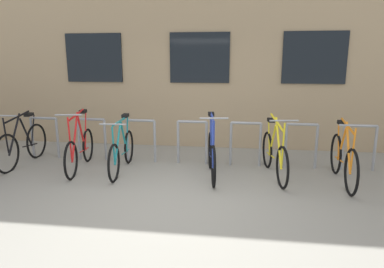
{
  "coord_description": "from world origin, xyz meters",
  "views": [
    {
      "loc": [
        0.86,
        -4.35,
        1.95
      ],
      "look_at": [
        0.05,
        1.6,
        0.64
      ],
      "focal_mm": 31.97,
      "sensor_mm": 36.0,
      "label": 1
    }
  ],
  "objects": [
    {
      "name": "storefront_building",
      "position": [
        0.0,
        6.71,
        3.18
      ],
      "size": [
        28.0,
        7.06,
        6.36
      ],
      "color": "tan",
      "rests_on": "ground"
    },
    {
      "name": "bicycle_orange",
      "position": [
        2.56,
        1.21,
        0.39
      ],
      "size": [
        0.44,
        1.73,
        1.06
      ],
      "color": "black",
      "rests_on": "ground"
    },
    {
      "name": "bike_rack",
      "position": [
        0.01,
        1.9,
        0.51
      ],
      "size": [
        6.59,
        0.05,
        0.84
      ],
      "color": "gray",
      "rests_on": "ground"
    },
    {
      "name": "bicycle_teal",
      "position": [
        -1.17,
        1.3,
        0.36
      ],
      "size": [
        0.44,
        1.7,
        0.99
      ],
      "color": "black",
      "rests_on": "ground"
    },
    {
      "name": "bicycle_black",
      "position": [
        -3.16,
        1.43,
        0.38
      ],
      "size": [
        0.44,
        1.68,
        1.04
      ],
      "color": "black",
      "rests_on": "ground"
    },
    {
      "name": "bicycle_blue",
      "position": [
        0.44,
        1.24,
        0.38
      ],
      "size": [
        0.44,
        1.62,
        1.1
      ],
      "color": "black",
      "rests_on": "ground"
    },
    {
      "name": "bicycle_red",
      "position": [
        -1.96,
        1.3,
        0.38
      ],
      "size": [
        0.45,
        1.68,
        1.1
      ],
      "color": "black",
      "rests_on": "ground"
    },
    {
      "name": "bicycle_yellow",
      "position": [
        1.49,
        1.38,
        0.38
      ],
      "size": [
        0.44,
        1.73,
        1.08
      ],
      "color": "black",
      "rests_on": "ground"
    },
    {
      "name": "ground_plane",
      "position": [
        0.0,
        0.0,
        0.0
      ],
      "size": [
        42.0,
        42.0,
        0.0
      ],
      "primitive_type": "plane",
      "color": "gray"
    }
  ]
}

